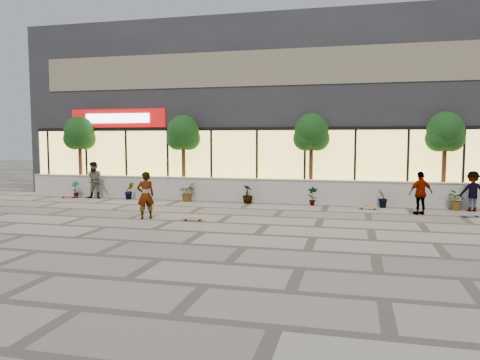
% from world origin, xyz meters
% --- Properties ---
extents(ground, '(80.00, 80.00, 0.00)m').
position_xyz_m(ground, '(0.00, 0.00, 0.00)').
color(ground, gray).
rests_on(ground, ground).
extents(planter_wall, '(22.00, 0.42, 1.04)m').
position_xyz_m(planter_wall, '(0.00, 7.00, 0.52)').
color(planter_wall, beige).
rests_on(planter_wall, ground).
extents(retail_building, '(24.00, 9.17, 8.50)m').
position_xyz_m(retail_building, '(-0.00, 12.49, 4.25)').
color(retail_building, '#252429').
rests_on(retail_building, ground).
extents(shrub_a, '(0.43, 0.29, 0.81)m').
position_xyz_m(shrub_a, '(-8.50, 6.45, 0.41)').
color(shrub_a, '#123A15').
rests_on(shrub_a, ground).
extents(shrub_b, '(0.57, 0.57, 0.81)m').
position_xyz_m(shrub_b, '(-5.70, 6.45, 0.41)').
color(shrub_b, '#123A15').
rests_on(shrub_b, ground).
extents(shrub_c, '(0.68, 0.77, 0.81)m').
position_xyz_m(shrub_c, '(-2.90, 6.45, 0.41)').
color(shrub_c, '#123A15').
rests_on(shrub_c, ground).
extents(shrub_d, '(0.64, 0.64, 0.81)m').
position_xyz_m(shrub_d, '(-0.10, 6.45, 0.41)').
color(shrub_d, '#123A15').
rests_on(shrub_d, ground).
extents(shrub_e, '(0.46, 0.35, 0.81)m').
position_xyz_m(shrub_e, '(2.70, 6.45, 0.41)').
color(shrub_e, '#123A15').
rests_on(shrub_e, ground).
extents(shrub_f, '(0.55, 0.57, 0.81)m').
position_xyz_m(shrub_f, '(5.50, 6.45, 0.41)').
color(shrub_f, '#123A15').
rests_on(shrub_f, ground).
extents(shrub_g, '(0.77, 0.84, 0.81)m').
position_xyz_m(shrub_g, '(8.30, 6.45, 0.41)').
color(shrub_g, '#123A15').
rests_on(shrub_g, ground).
extents(tree_west, '(1.60, 1.50, 3.92)m').
position_xyz_m(tree_west, '(-9.00, 7.70, 2.99)').
color(tree_west, '#4C2A1B').
rests_on(tree_west, ground).
extents(tree_midwest, '(1.60, 1.50, 3.92)m').
position_xyz_m(tree_midwest, '(-3.50, 7.70, 2.99)').
color(tree_midwest, '#4C2A1B').
rests_on(tree_midwest, ground).
extents(tree_mideast, '(1.60, 1.50, 3.92)m').
position_xyz_m(tree_mideast, '(2.50, 7.70, 2.99)').
color(tree_mideast, '#4C2A1B').
rests_on(tree_mideast, ground).
extents(tree_east, '(1.60, 1.50, 3.92)m').
position_xyz_m(tree_east, '(8.00, 7.70, 2.99)').
color(tree_east, '#4C2A1B').
rests_on(tree_east, ground).
extents(skater_center, '(0.72, 0.68, 1.66)m').
position_xyz_m(skater_center, '(-2.69, 1.78, 0.83)').
color(skater_center, silver).
rests_on(skater_center, ground).
extents(skater_left, '(0.87, 0.70, 1.73)m').
position_xyz_m(skater_left, '(-7.38, 6.30, 0.87)').
color(skater_left, tan).
rests_on(skater_left, ground).
extents(skater_right_near, '(1.01, 0.76, 1.60)m').
position_xyz_m(skater_right_near, '(6.77, 4.99, 0.80)').
color(skater_right_near, white).
rests_on(skater_right_near, ground).
extents(skater_right_far, '(1.05, 0.67, 1.56)m').
position_xyz_m(skater_right_far, '(8.81, 6.30, 0.78)').
color(skater_right_far, maroon).
rests_on(skater_right_far, ground).
extents(skateboard_center, '(0.80, 0.27, 0.10)m').
position_xyz_m(skateboard_center, '(-0.96, 1.75, 0.08)').
color(skateboard_center, '#9F5234').
rests_on(skateboard_center, ground).
extents(skateboard_left, '(0.76, 0.41, 0.09)m').
position_xyz_m(skateboard_left, '(-8.73, 6.20, 0.07)').
color(skateboard_left, red).
rests_on(skateboard_left, ground).
extents(skateboard_right_near, '(0.83, 0.26, 0.10)m').
position_xyz_m(skateboard_right_near, '(4.94, 5.84, 0.08)').
color(skateboard_right_near, olive).
rests_on(skateboard_right_near, ground).
extents(skateboard_right_far, '(0.76, 0.41, 0.09)m').
position_xyz_m(skateboard_right_far, '(8.44, 4.78, 0.07)').
color(skateboard_right_far, '#535297').
rests_on(skateboard_right_far, ground).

